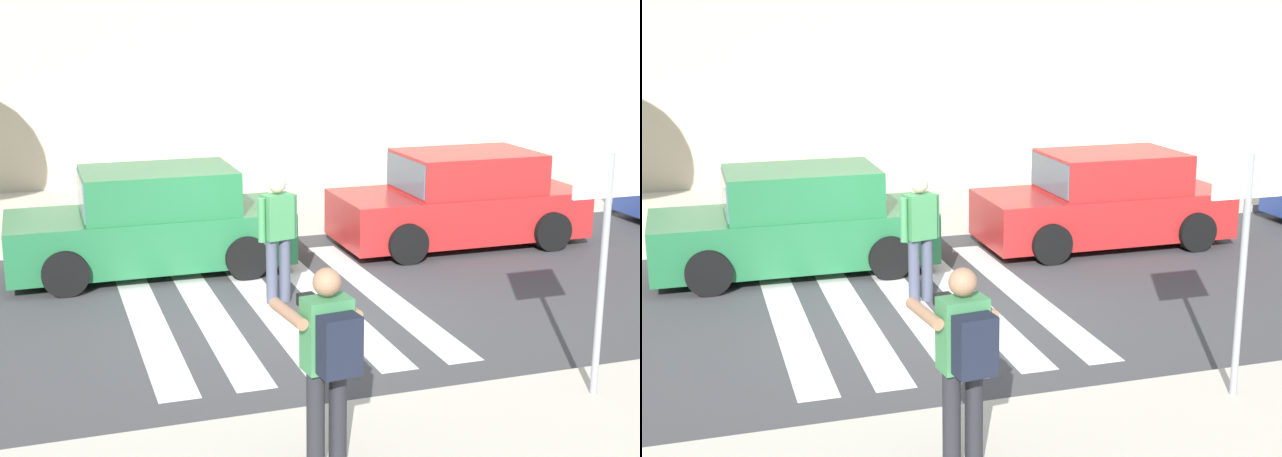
# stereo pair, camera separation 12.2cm
# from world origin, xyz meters

# --- Properties ---
(ground_plane) EXTENTS (120.00, 120.00, 0.00)m
(ground_plane) POSITION_xyz_m (0.00, 0.00, 0.00)
(ground_plane) COLOR #424244
(sidewalk_far) EXTENTS (60.00, 4.80, 0.14)m
(sidewalk_far) POSITION_xyz_m (0.00, 6.00, 0.07)
(sidewalk_far) COLOR beige
(sidewalk_far) RESTS_ON ground
(building_facade_far) EXTENTS (56.00, 4.00, 7.37)m
(building_facade_far) POSITION_xyz_m (0.00, 10.40, 3.69)
(building_facade_far) COLOR beige
(building_facade_far) RESTS_ON ground
(crosswalk_stripe_0) EXTENTS (0.44, 5.20, 0.01)m
(crosswalk_stripe_0) POSITION_xyz_m (-1.60, 0.20, 0.00)
(crosswalk_stripe_0) COLOR silver
(crosswalk_stripe_0) RESTS_ON ground
(crosswalk_stripe_1) EXTENTS (0.44, 5.20, 0.01)m
(crosswalk_stripe_1) POSITION_xyz_m (-0.80, 0.20, 0.00)
(crosswalk_stripe_1) COLOR silver
(crosswalk_stripe_1) RESTS_ON ground
(crosswalk_stripe_2) EXTENTS (0.44, 5.20, 0.01)m
(crosswalk_stripe_2) POSITION_xyz_m (0.00, 0.20, 0.00)
(crosswalk_stripe_2) COLOR silver
(crosswalk_stripe_2) RESTS_ON ground
(crosswalk_stripe_3) EXTENTS (0.44, 5.20, 0.01)m
(crosswalk_stripe_3) POSITION_xyz_m (0.80, 0.20, 0.00)
(crosswalk_stripe_3) COLOR silver
(crosswalk_stripe_3) RESTS_ON ground
(crosswalk_stripe_4) EXTENTS (0.44, 5.20, 0.01)m
(crosswalk_stripe_4) POSITION_xyz_m (1.60, 0.20, 0.00)
(crosswalk_stripe_4) COLOR silver
(crosswalk_stripe_4) RESTS_ON ground
(stop_sign) EXTENTS (0.76, 0.08, 2.73)m
(stop_sign) POSITION_xyz_m (2.27, -3.77, 2.13)
(stop_sign) COLOR gray
(stop_sign) RESTS_ON sidewalk_near
(photographer_with_backpack) EXTENTS (0.65, 0.89, 1.72)m
(photographer_with_backpack) POSITION_xyz_m (-0.71, -4.40, 1.17)
(photographer_with_backpack) COLOR #232328
(photographer_with_backpack) RESTS_ON sidewalk_near
(pedestrian_crossing) EXTENTS (0.56, 0.33, 1.72)m
(pedestrian_crossing) POSITION_xyz_m (0.18, 0.29, 0.97)
(pedestrian_crossing) COLOR #474C60
(pedestrian_crossing) RESTS_ON ground
(parked_car_green) EXTENTS (4.10, 1.92, 1.55)m
(parked_car_green) POSITION_xyz_m (-1.21, 2.30, 0.73)
(parked_car_green) COLOR #236B3D
(parked_car_green) RESTS_ON ground
(parked_car_red) EXTENTS (4.10, 1.92, 1.55)m
(parked_car_red) POSITION_xyz_m (3.87, 2.30, 0.73)
(parked_car_red) COLOR red
(parked_car_red) RESTS_ON ground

